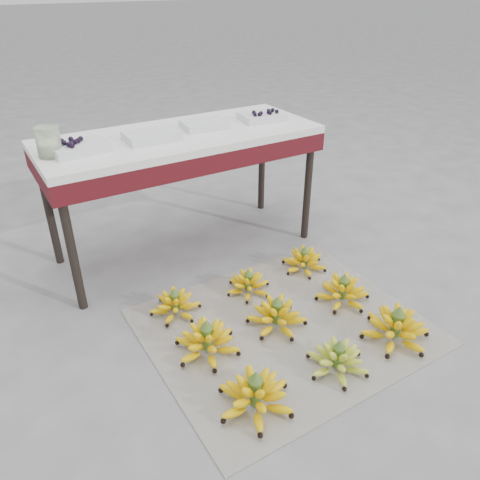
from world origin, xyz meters
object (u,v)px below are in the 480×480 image
bunch_front_right (396,328)px  bunch_mid_center (277,315)px  bunch_mid_left (207,341)px  vendor_table (181,148)px  bunch_front_center (338,359)px  bunch_back_right (304,261)px  newspaper_mat (284,327)px  tray_right (205,125)px  tray_far_left (79,147)px  bunch_front_left (255,395)px  glass_jar (48,142)px  bunch_back_center (248,284)px  tray_far_right (262,116)px  bunch_mid_right (343,292)px  tray_left (151,136)px  bunch_back_left (175,305)px

bunch_front_right → bunch_mid_center: (-0.40, 0.36, -0.01)m
bunch_mid_left → vendor_table: size_ratio=0.21×
bunch_front_center → bunch_back_right: bunch_front_center is taller
newspaper_mat → tray_right: bearing=84.9°
bunch_mid_center → tray_far_left: size_ratio=1.16×
newspaper_mat → bunch_front_left: 0.50m
tray_far_left → glass_jar: (-0.13, 0.00, 0.05)m
newspaper_mat → bunch_mid_left: bunch_mid_left is taller
bunch_front_center → vendor_table: 1.38m
glass_jar → bunch_back_center: bearing=-36.4°
vendor_table → tray_far_left: 0.56m
bunch_front_right → tray_far_right: (0.07, 1.22, 0.68)m
bunch_mid_left → bunch_front_right: bearing=-19.4°
bunch_mid_right → glass_jar: size_ratio=2.19×
bunch_back_center → glass_jar: size_ratio=2.20×
bunch_back_right → tray_left: bearing=163.1°
newspaper_mat → glass_jar: size_ratio=8.97×
bunch_front_left → tray_right: (0.46, 1.24, 0.67)m
bunch_back_right → tray_far_right: 0.87m
bunch_back_left → bunch_back_center: (0.40, -0.04, -0.00)m
newspaper_mat → bunch_front_left: size_ratio=4.09×
newspaper_mat → bunch_mid_left: 0.40m
bunch_front_left → bunch_mid_center: bearing=44.5°
bunch_mid_right → bunch_front_center: bearing=-142.3°
bunch_back_right → glass_jar: (-1.14, 0.53, 0.74)m
bunch_mid_right → bunch_back_center: bunch_mid_right is taller
bunch_back_center → tray_far_right: tray_far_right is taller
bunch_mid_left → bunch_back_left: 0.32m
bunch_front_left → tray_far_right: 1.61m
bunch_mid_right → bunch_mid_left: bearing=170.2°
vendor_table → bunch_back_left: bearing=-120.9°
bunch_back_center → tray_right: bearing=105.9°
bunch_front_left → bunch_front_right: size_ratio=0.78×
newspaper_mat → bunch_back_left: 0.54m
vendor_table → tray_left: (-0.18, -0.04, 0.10)m
bunch_front_right → tray_far_left: tray_far_left is taller
bunch_mid_right → tray_far_left: 1.48m
bunch_mid_left → vendor_table: (0.32, 0.87, 0.57)m
bunch_mid_left → bunch_back_center: (0.39, 0.29, -0.01)m
tray_far_right → bunch_back_left: bearing=-148.0°
bunch_mid_left → tray_right: size_ratio=1.23×
vendor_table → tray_right: size_ratio=5.82×
bunch_front_left → bunch_front_center: (0.40, -0.01, -0.01)m
bunch_front_right → bunch_mid_center: size_ratio=1.22×
bunch_front_left → glass_jar: bearing=106.2°
bunch_front_center → bunch_front_right: size_ratio=0.69×
bunch_mid_center → vendor_table: (-0.04, 0.88, 0.58)m
tray_far_left → glass_jar: glass_jar is taller
newspaper_mat → bunch_back_center: 0.33m
bunch_front_left → bunch_back_left: 0.69m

